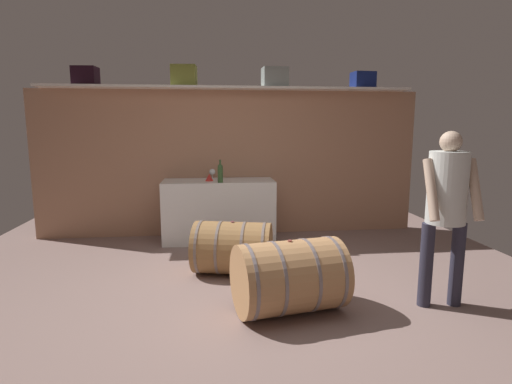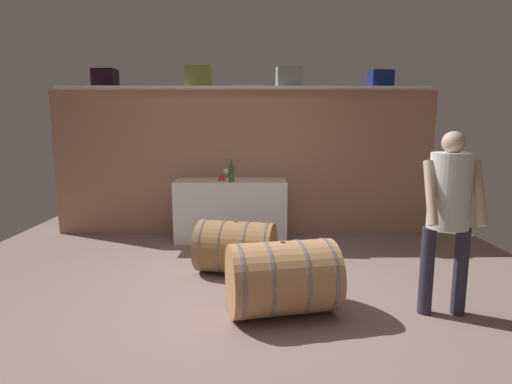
{
  "view_description": "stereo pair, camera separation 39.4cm",
  "coord_description": "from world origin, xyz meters",
  "views": [
    {
      "loc": [
        -0.28,
        -3.4,
        1.58
      ],
      "look_at": [
        0.15,
        0.46,
        0.95
      ],
      "focal_mm": 28.39,
      "sensor_mm": 36.0,
      "label": 1
    },
    {
      "loc": [
        0.11,
        -3.43,
        1.58
      ],
      "look_at": [
        0.15,
        0.46,
        0.95
      ],
      "focal_mm": 28.39,
      "sensor_mm": 36.0,
      "label": 2
    }
  ],
  "objects": [
    {
      "name": "wine_barrel_far",
      "position": [
        0.37,
        -0.17,
        0.31
      ],
      "size": [
        1.0,
        0.78,
        0.64
      ],
      "rotation": [
        0.0,
        0.0,
        0.2
      ],
      "color": "#B07F51",
      "rests_on": "ground"
    },
    {
      "name": "high_shelf_board",
      "position": [
        0.0,
        2.36,
        2.11
      ],
      "size": [
        5.09,
        0.4,
        0.03
      ],
      "primitive_type": "cube",
      "color": "white",
      "rests_on": "back_wall_panel"
    },
    {
      "name": "wine_barrel_near",
      "position": [
        -0.06,
        0.8,
        0.29
      ],
      "size": [
        0.93,
        0.74,
        0.58
      ],
      "rotation": [
        0.0,
        0.0,
        -0.24
      ],
      "color": "olive",
      "rests_on": "ground"
    },
    {
      "name": "toolcase_navy",
      "position": [
        1.9,
        2.36,
        2.23
      ],
      "size": [
        0.32,
        0.27,
        0.23
      ],
      "primitive_type": "cube",
      "rotation": [
        0.0,
        0.0,
        0.08
      ],
      "color": "navy",
      "rests_on": "high_shelf_board"
    },
    {
      "name": "wine_glass",
      "position": [
        -0.26,
        2.38,
        0.94
      ],
      "size": [
        0.09,
        0.09,
        0.14
      ],
      "color": "white",
      "rests_on": "work_cabinet"
    },
    {
      "name": "red_funnel",
      "position": [
        -0.31,
        2.1,
        0.89
      ],
      "size": [
        0.11,
        0.11,
        0.1
      ],
      "primitive_type": "cone",
      "color": "red",
      "rests_on": "work_cabinet"
    },
    {
      "name": "back_wall_panel",
      "position": [
        0.0,
        2.51,
        1.04
      ],
      "size": [
        5.53,
        0.1,
        2.09
      ],
      "primitive_type": "cube",
      "color": "tan",
      "rests_on": "ground"
    },
    {
      "name": "work_cabinet",
      "position": [
        -0.18,
        2.15,
        0.42
      ],
      "size": [
        1.53,
        0.61,
        0.85
      ],
      "primitive_type": "cube",
      "color": "white",
      "rests_on": "ground"
    },
    {
      "name": "ground_plane",
      "position": [
        0.0,
        0.63,
        -0.01
      ],
      "size": [
        6.73,
        8.22,
        0.02
      ],
      "primitive_type": "cube",
      "color": "gray"
    },
    {
      "name": "winemaker_pouring",
      "position": [
        1.72,
        -0.2,
        0.95
      ],
      "size": [
        0.47,
        0.4,
        1.54
      ],
      "rotation": [
        0.0,
        0.0,
        3.08
      ],
      "color": "#2B2A3A",
      "rests_on": "ground"
    },
    {
      "name": "toolcase_olive",
      "position": [
        -0.63,
        2.36,
        2.26
      ],
      "size": [
        0.35,
        0.28,
        0.28
      ],
      "primitive_type": "cube",
      "rotation": [
        0.0,
        0.0,
        -0.08
      ],
      "color": "olive",
      "rests_on": "high_shelf_board"
    },
    {
      "name": "toolcase_grey",
      "position": [
        0.63,
        2.36,
        2.26
      ],
      "size": [
        0.36,
        0.3,
        0.27
      ],
      "primitive_type": "cube",
      "rotation": [
        0.0,
        0.0,
        0.05
      ],
      "color": "gray",
      "rests_on": "high_shelf_board"
    },
    {
      "name": "toolcase_black",
      "position": [
        -1.92,
        2.36,
        2.24
      ],
      "size": [
        0.32,
        0.27,
        0.24
      ],
      "primitive_type": "cube",
      "rotation": [
        0.0,
        0.0,
        -0.07
      ],
      "color": "black",
      "rests_on": "high_shelf_board"
    },
    {
      "name": "wine_bottle_green",
      "position": [
        -0.16,
        1.91,
        0.98
      ],
      "size": [
        0.07,
        0.07,
        0.3
      ],
      "color": "#34552D",
      "rests_on": "work_cabinet"
    }
  ]
}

